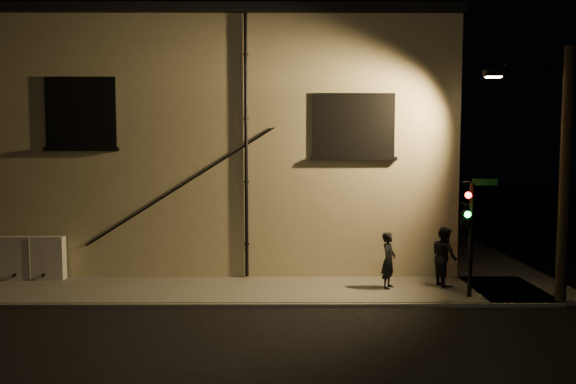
{
  "coord_description": "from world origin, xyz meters",
  "views": [
    {
      "loc": [
        -0.55,
        -14.86,
        4.33
      ],
      "look_at": [
        -0.48,
        1.8,
        2.97
      ],
      "focal_mm": 35.0,
      "sensor_mm": 36.0,
      "label": 1
    }
  ],
  "objects_px": {
    "utility_cabinet": "(32,258)",
    "streetlamp_pole": "(560,169)",
    "pedestrian_a": "(389,260)",
    "traffic_signal": "(465,218)",
    "pedestrian_b": "(444,256)"
  },
  "relations": [
    {
      "from": "utility_cabinet",
      "to": "pedestrian_a",
      "type": "height_order",
      "value": "pedestrian_a"
    },
    {
      "from": "utility_cabinet",
      "to": "pedestrian_b",
      "type": "bearing_deg",
      "value": -3.94
    },
    {
      "from": "utility_cabinet",
      "to": "traffic_signal",
      "type": "xyz_separation_m",
      "value": [
        13.02,
        -2.23,
        1.54
      ]
    },
    {
      "from": "pedestrian_b",
      "to": "streetlamp_pole",
      "type": "relative_size",
      "value": 0.26
    },
    {
      "from": "pedestrian_b",
      "to": "streetlamp_pole",
      "type": "bearing_deg",
      "value": -133.16
    },
    {
      "from": "pedestrian_b",
      "to": "streetlamp_pole",
      "type": "distance_m",
      "value": 4.09
    },
    {
      "from": "utility_cabinet",
      "to": "pedestrian_b",
      "type": "height_order",
      "value": "pedestrian_b"
    },
    {
      "from": "traffic_signal",
      "to": "pedestrian_a",
      "type": "bearing_deg",
      "value": 150.93
    },
    {
      "from": "pedestrian_a",
      "to": "traffic_signal",
      "type": "distance_m",
      "value": 2.59
    },
    {
      "from": "pedestrian_a",
      "to": "utility_cabinet",
      "type": "bearing_deg",
      "value": 111.71
    },
    {
      "from": "pedestrian_b",
      "to": "traffic_signal",
      "type": "distance_m",
      "value": 1.9
    },
    {
      "from": "pedestrian_b",
      "to": "streetlamp_pole",
      "type": "xyz_separation_m",
      "value": [
        2.61,
        -1.61,
        2.7
      ]
    },
    {
      "from": "pedestrian_b",
      "to": "pedestrian_a",
      "type": "bearing_deg",
      "value": 87.8
    },
    {
      "from": "utility_cabinet",
      "to": "pedestrian_a",
      "type": "relative_size",
      "value": 1.25
    },
    {
      "from": "utility_cabinet",
      "to": "streetlamp_pole",
      "type": "bearing_deg",
      "value": -9.16
    }
  ]
}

